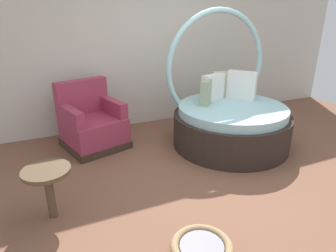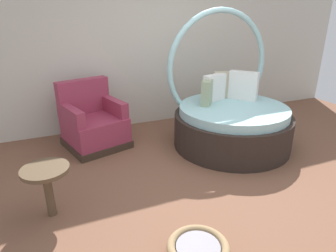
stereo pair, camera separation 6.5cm
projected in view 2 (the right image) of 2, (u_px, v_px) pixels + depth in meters
The scene contains 6 objects.
ground_plane at pixel (216, 185), 3.40m from camera, with size 8.00×8.00×0.02m, color brown.
back_wall at pixel (147, 35), 4.84m from camera, with size 8.00×0.12×2.98m, color beige.
round_daybed at pixel (230, 118), 4.31m from camera, with size 1.68×1.68×1.92m.
red_armchair at pixel (93, 124), 4.29m from camera, with size 0.98×0.98×0.94m.
pet_basket at pixel (198, 250), 2.38m from camera, with size 0.51×0.51×0.13m.
side_table at pixel (46, 177), 2.74m from camera, with size 0.44×0.44×0.52m.
Camera 2 is at (-1.64, -2.47, 1.87)m, focal length 31.56 mm.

